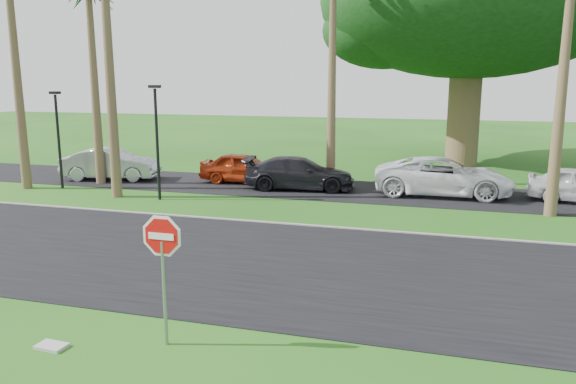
% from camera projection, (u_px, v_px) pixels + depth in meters
% --- Properties ---
extents(ground, '(120.00, 120.00, 0.00)m').
position_uv_depth(ground, '(209.00, 286.00, 13.45)').
color(ground, '#184912').
rests_on(ground, ground).
extents(road, '(120.00, 8.00, 0.02)m').
position_uv_depth(road, '(239.00, 260.00, 15.33)').
color(road, black).
rests_on(road, ground).
extents(parking_strip, '(120.00, 5.00, 0.02)m').
position_uv_depth(parking_strip, '(323.00, 189.00, 25.21)').
color(parking_strip, black).
rests_on(parking_strip, ground).
extents(curb, '(120.00, 0.12, 0.06)m').
position_uv_depth(curb, '(282.00, 223.00, 19.14)').
color(curb, gray).
rests_on(curb, ground).
extents(stop_sign_near, '(1.05, 0.07, 2.62)m').
position_uv_depth(stop_sign_near, '(163.00, 253.00, 10.14)').
color(stop_sign_near, gray).
rests_on(stop_sign_near, ground).
extents(canopy_tree, '(16.50, 16.50, 13.12)m').
position_uv_depth(canopy_tree, '(470.00, 3.00, 30.74)').
color(canopy_tree, brown).
rests_on(canopy_tree, ground).
extents(streetlight_left, '(0.45, 0.25, 4.34)m').
position_uv_depth(streetlight_left, '(58.00, 133.00, 25.06)').
color(streetlight_left, black).
rests_on(streetlight_left, ground).
extents(streetlight_right, '(0.45, 0.25, 4.64)m').
position_uv_depth(streetlight_right, '(157.00, 135.00, 22.58)').
color(streetlight_right, black).
rests_on(streetlight_right, ground).
extents(car_silver, '(4.89, 2.64, 1.53)m').
position_uv_depth(car_silver, '(111.00, 164.00, 27.47)').
color(car_silver, '#A3A5AA').
rests_on(car_silver, ground).
extents(car_red, '(4.28, 2.00, 1.42)m').
position_uv_depth(car_red, '(244.00, 168.00, 26.70)').
color(car_red, '#9E280D').
rests_on(car_red, ground).
extents(car_dark, '(5.15, 2.67, 1.43)m').
position_uv_depth(car_dark, '(299.00, 174.00, 25.11)').
color(car_dark, black).
rests_on(car_dark, ground).
extents(car_minivan, '(5.80, 2.81, 1.59)m').
position_uv_depth(car_minivan, '(444.00, 177.00, 23.79)').
color(car_minivan, white).
rests_on(car_minivan, ground).
extents(utility_slab, '(0.57, 0.38, 0.06)m').
position_uv_depth(utility_slab, '(52.00, 346.00, 10.35)').
color(utility_slab, '#A1A29A').
rests_on(utility_slab, ground).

